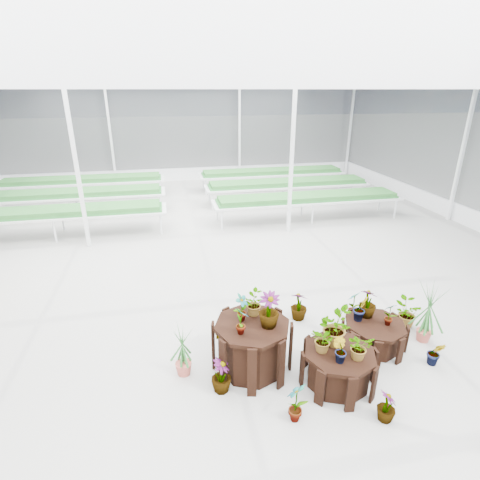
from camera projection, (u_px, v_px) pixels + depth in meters
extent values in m
plane|color=gray|center=(210.00, 308.00, 7.71)|extent=(24.00, 24.00, 0.00)
cylinder|color=black|center=(252.00, 346.00, 5.93)|extent=(1.47, 1.47, 0.84)
cylinder|color=black|center=(338.00, 367.00, 5.65)|extent=(1.23, 1.23, 0.59)
cylinder|color=black|center=(374.00, 335.00, 6.49)|extent=(1.40, 1.40, 0.48)
imported|color=#296229|center=(242.00, 308.00, 5.77)|extent=(0.29, 0.29, 0.47)
imported|color=#296229|center=(269.00, 310.00, 5.62)|extent=(0.41, 0.41, 0.56)
imported|color=#296229|center=(253.00, 303.00, 5.95)|extent=(0.40, 0.43, 0.40)
imported|color=#296229|center=(241.00, 320.00, 5.45)|extent=(0.25, 0.29, 0.46)
imported|color=#296229|center=(324.00, 341.00, 5.48)|extent=(0.41, 0.44, 0.39)
imported|color=#296229|center=(359.00, 347.00, 5.35)|extent=(0.38, 0.34, 0.39)
imported|color=#296229|center=(334.00, 327.00, 5.63)|extent=(0.60, 0.64, 0.58)
imported|color=#296229|center=(340.00, 350.00, 5.28)|extent=(0.25, 0.26, 0.37)
imported|color=#296229|center=(360.00, 308.00, 6.42)|extent=(0.31, 0.28, 0.46)
imported|color=#296229|center=(389.00, 314.00, 6.29)|extent=(0.24, 0.18, 0.43)
imported|color=#296229|center=(368.00, 303.00, 6.51)|extent=(0.42, 0.42, 0.54)
imported|color=#296229|center=(221.00, 376.00, 5.52)|extent=(0.41, 0.41, 0.55)
imported|color=#296229|center=(225.00, 342.00, 6.20)|extent=(0.38, 0.32, 0.61)
imported|color=#296229|center=(296.00, 402.00, 5.02)|extent=(0.39, 0.37, 0.61)
imported|color=#296229|center=(387.00, 407.00, 5.04)|extent=(0.26, 0.26, 0.46)
imported|color=#296229|center=(436.00, 353.00, 6.06)|extent=(0.32, 0.31, 0.46)
imported|color=#296229|center=(406.00, 313.00, 7.06)|extent=(0.62, 0.64, 0.54)
imported|color=#296229|center=(354.00, 304.00, 7.33)|extent=(0.38, 0.34, 0.59)
imported|color=#296229|center=(299.00, 306.00, 7.27)|extent=(0.45, 0.45, 0.59)
imported|color=#296229|center=(252.00, 329.00, 6.54)|extent=(0.38, 0.38, 0.63)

